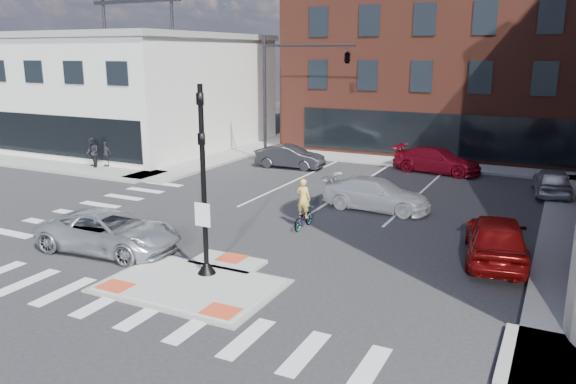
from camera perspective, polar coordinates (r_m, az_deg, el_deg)
The scene contains 19 objects.
ground at distance 18.12m, azimuth -8.95°, elevation -8.91°, with size 120.00×120.00×0.00m, color #28282B.
refuge_island at distance 17.90m, azimuth -9.44°, elevation -9.04°, with size 5.40×4.65×0.13m.
sidewalk_nw at distance 39.80m, azimuth -16.04°, elevation 3.45°, with size 23.50×20.50×0.15m.
sidewalk_n at distance 36.81m, azimuth 15.30°, elevation 2.67°, with size 26.00×3.00×0.15m, color gray.
building_nw at distance 46.27m, azimuth -17.31°, elevation 9.97°, with size 20.40×16.40×14.40m.
building_n at distance 46.01m, azimuth 18.52°, elevation 14.32°, with size 24.40×18.40×15.50m.
building_far_left at distance 66.98m, azimuth 14.86°, elevation 11.86°, with size 10.00×12.00×10.00m, color slate.
building_far_right at distance 67.52m, azimuth 26.35°, elevation 11.76°, with size 12.00×12.00×12.00m, color brown.
signal_pole at distance 17.65m, azimuth -8.51°, elevation -1.41°, with size 0.60×0.60×5.98m.
mast_arm_signal at distance 34.21m, azimuth 3.65°, elevation 12.66°, with size 6.10×2.24×8.00m.
silver_suv at distance 21.25m, azimuth -17.65°, elevation -3.84°, with size 2.42×5.26×1.46m, color silver.
red_sedan at distance 20.53m, azimuth 20.41°, elevation -4.38°, with size 1.98×4.91×1.67m, color maroon.
white_pickup at distance 25.86m, azimuth 9.00°, elevation -0.23°, with size 2.00×4.91×1.43m, color white.
bg_car_dark at distance 34.84m, azimuth 0.22°, elevation 3.60°, with size 1.48×4.24×1.40m, color #27262C.
bg_car_silver at distance 31.07m, azimuth 25.26°, elevation 0.97°, with size 1.67×4.14×1.41m, color silver.
bg_car_red at distance 34.62m, azimuth 14.89°, elevation 3.14°, with size 2.10×5.16×1.50m, color maroon.
cyclist at distance 22.85m, azimuth 1.55°, elevation -2.01°, with size 0.59×1.61×2.07m.
pedestrian_a at distance 36.27m, azimuth -19.26°, elevation 3.80°, with size 0.88×0.69×1.82m, color black.
pedestrian_b at distance 36.38m, azimuth -17.98°, elevation 3.72°, with size 0.91×0.38×1.55m, color #332D37.
Camera 1 is at (9.84, -13.50, 7.01)m, focal length 35.00 mm.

